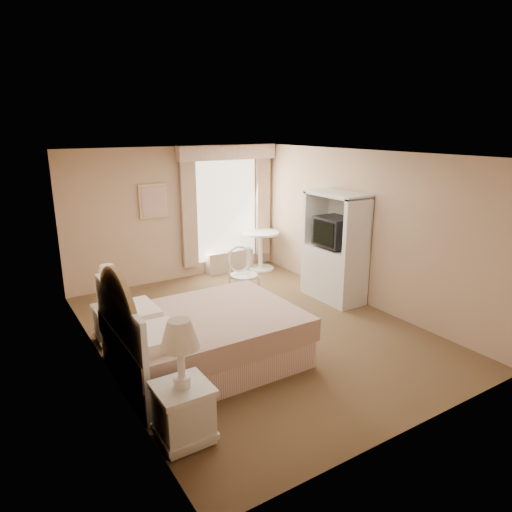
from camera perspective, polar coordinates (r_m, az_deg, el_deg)
room at (r=6.31m, az=-0.29°, el=1.23°), size 4.21×5.51×2.51m
window at (r=9.05m, az=-3.51°, el=6.31°), size 2.05×0.22×2.51m
framed_art at (r=8.47m, az=-12.73°, el=6.72°), size 0.52×0.04×0.62m
bed at (r=5.69m, az=-7.18°, el=-10.12°), size 2.19×1.72×1.52m
nightstand_near at (r=4.43m, az=-9.14°, el=-17.08°), size 0.50×0.50×1.21m
nightstand_far at (r=6.52m, az=-17.65°, el=-6.87°), size 0.45×0.45×1.08m
round_table at (r=9.31m, az=0.56°, el=1.47°), size 0.74×0.74×0.79m
cafe_chair at (r=7.54m, az=-1.76°, el=-1.82°), size 0.46×0.46×0.95m
armoire at (r=7.76m, az=9.80°, el=0.04°), size 0.55×1.10×1.82m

